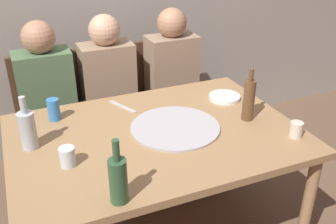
{
  "coord_description": "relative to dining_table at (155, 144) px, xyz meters",
  "views": [
    {
      "loc": [
        -0.61,
        -1.62,
        1.75
      ],
      "look_at": [
        0.11,
        0.1,
        0.79
      ],
      "focal_mm": 41.35,
      "sensor_mm": 36.0,
      "label": 1
    }
  ],
  "objects": [
    {
      "name": "guest_by_wall",
      "position": [
        0.46,
        0.76,
        -0.03
      ],
      "size": [
        0.36,
        0.56,
        1.17
      ],
      "rotation": [
        0.0,
        0.0,
        3.14
      ],
      "color": "#937A60",
      "rests_on": "ground_plane"
    },
    {
      "name": "chair_right",
      "position": [
        0.46,
        0.91,
        -0.15
      ],
      "size": [
        0.44,
        0.44,
        0.9
      ],
      "rotation": [
        0.0,
        0.0,
        3.14
      ],
      "color": "#472D1E",
      "rests_on": "ground_plane"
    },
    {
      "name": "beer_bottle",
      "position": [
        -0.32,
        -0.44,
        0.18
      ],
      "size": [
        0.07,
        0.07,
        0.28
      ],
      "color": "#2D5133",
      "rests_on": "dining_table"
    },
    {
      "name": "tumbler_near",
      "position": [
        -0.47,
        -0.12,
        0.12
      ],
      "size": [
        0.07,
        0.07,
        0.09
      ],
      "primitive_type": "cylinder",
      "color": "silver",
      "rests_on": "dining_table"
    },
    {
      "name": "dining_table",
      "position": [
        0.0,
        0.0,
        0.0
      ],
      "size": [
        1.47,
        1.03,
        0.74
      ],
      "color": "#99754C",
      "rests_on": "ground_plane"
    },
    {
      "name": "wine_bottle",
      "position": [
        -0.61,
        0.1,
        0.17
      ],
      "size": [
        0.08,
        0.08,
        0.27
      ],
      "color": "#B2BCC1",
      "rests_on": "dining_table"
    },
    {
      "name": "tumbler_far",
      "position": [
        0.64,
        -0.31,
        0.11
      ],
      "size": [
        0.07,
        0.07,
        0.08
      ],
      "primitive_type": "cylinder",
      "color": "beige",
      "rests_on": "dining_table"
    },
    {
      "name": "water_bottle",
      "position": [
        0.52,
        -0.06,
        0.19
      ],
      "size": [
        0.06,
        0.06,
        0.29
      ],
      "color": "brown",
      "rests_on": "dining_table"
    },
    {
      "name": "plate_stack",
      "position": [
        0.54,
        0.21,
        0.08
      ],
      "size": [
        0.19,
        0.19,
        0.02
      ],
      "primitive_type": "cylinder",
      "color": "white",
      "rests_on": "dining_table"
    },
    {
      "name": "chair_middle",
      "position": [
        -0.02,
        0.91,
        -0.15
      ],
      "size": [
        0.44,
        0.44,
        0.9
      ],
      "rotation": [
        0.0,
        0.0,
        3.14
      ],
      "color": "#472D1E",
      "rests_on": "ground_plane"
    },
    {
      "name": "table_knife",
      "position": [
        -0.07,
        0.35,
        0.08
      ],
      "size": [
        0.11,
        0.21,
        0.01
      ],
      "primitive_type": "cube",
      "rotation": [
        0.0,
        0.0,
        5.14
      ],
      "color": "#B7B7BC",
      "rests_on": "dining_table"
    },
    {
      "name": "pizza_tray",
      "position": [
        0.11,
        -0.0,
        0.08
      ],
      "size": [
        0.47,
        0.47,
        0.01
      ],
      "primitive_type": "cylinder",
      "color": "#ADADB2",
      "rests_on": "dining_table"
    },
    {
      "name": "chair_left",
      "position": [
        -0.44,
        0.91,
        -0.15
      ],
      "size": [
        0.44,
        0.44,
        0.9
      ],
      "rotation": [
        0.0,
        0.0,
        3.14
      ],
      "color": "#472D1E",
      "rests_on": "ground_plane"
    },
    {
      "name": "guest_in_beanie",
      "position": [
        -0.02,
        0.76,
        -0.03
      ],
      "size": [
        0.36,
        0.56,
        1.17
      ],
      "rotation": [
        0.0,
        0.0,
        3.14
      ],
      "color": "#937A60",
      "rests_on": "ground_plane"
    },
    {
      "name": "guest_in_sweater",
      "position": [
        -0.44,
        0.76,
        -0.03
      ],
      "size": [
        0.36,
        0.56,
        1.17
      ],
      "rotation": [
        0.0,
        0.0,
        3.14
      ],
      "color": "#4C6B47",
      "rests_on": "ground_plane"
    },
    {
      "name": "soda_can",
      "position": [
        -0.46,
        0.35,
        0.13
      ],
      "size": [
        0.07,
        0.07,
        0.12
      ],
      "primitive_type": "cylinder",
      "color": "#337AC1",
      "rests_on": "dining_table"
    }
  ]
}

